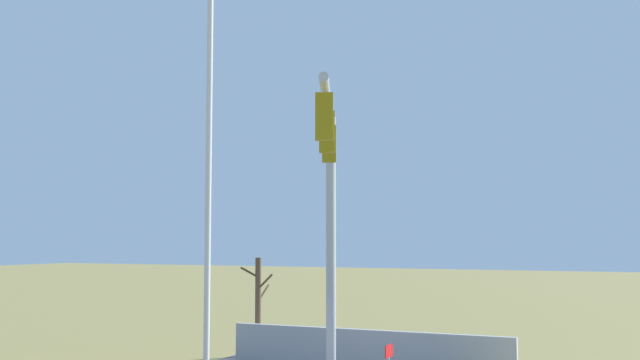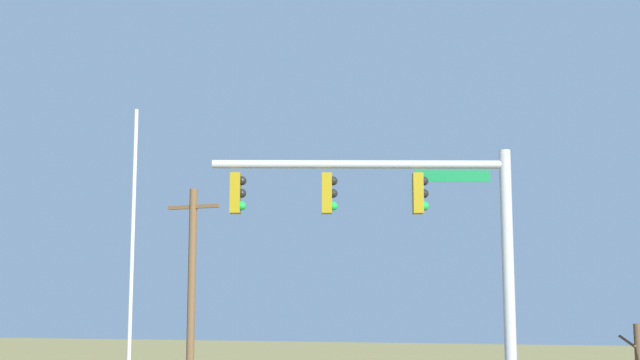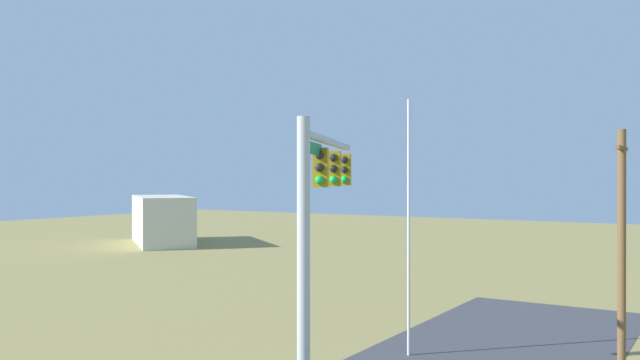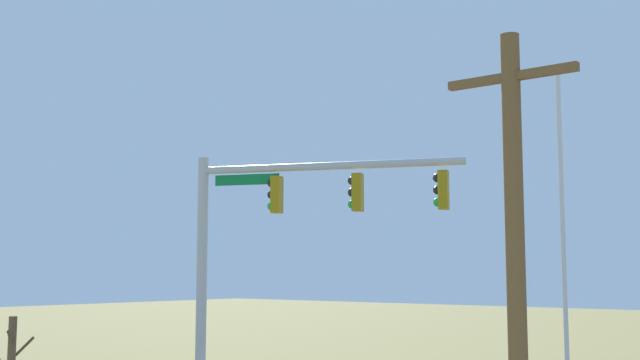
{
  "view_description": "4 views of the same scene",
  "coord_description": "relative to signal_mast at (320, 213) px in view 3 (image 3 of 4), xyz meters",
  "views": [
    {
      "loc": [
        -16.52,
        -9.08,
        3.89
      ],
      "look_at": [
        0.04,
        -1.67,
        5.33
      ],
      "focal_mm": 42.14,
      "sensor_mm": 36.0,
      "label": 1
    },
    {
      "loc": [
        6.68,
        -21.65,
        3.58
      ],
      "look_at": [
        -0.74,
        -2.78,
        6.6
      ],
      "focal_mm": 49.79,
      "sensor_mm": 36.0,
      "label": 2
    },
    {
      "loc": [
        14.76,
        7.08,
        6.12
      ],
      "look_at": [
        -0.42,
        -2.44,
        6.05
      ],
      "focal_mm": 37.06,
      "sensor_mm": 36.0,
      "label": 3
    },
    {
      "loc": [
        -12.75,
        14.25,
        4.39
      ],
      "look_at": [
        0.13,
        -1.85,
        6.71
      ],
      "focal_mm": 45.48,
      "sensor_mm": 36.0,
      "label": 4
    }
  ],
  "objects": [
    {
      "name": "utility_pole",
      "position": [
        -9.28,
        5.46,
        -1.28
      ],
      "size": [
        1.9,
        0.26,
        7.65
      ],
      "color": "brown",
      "rests_on": "ground_plane"
    },
    {
      "name": "flagpole",
      "position": [
        -7.34,
        -1.01,
        -0.86
      ],
      "size": [
        0.1,
        0.1,
        8.81
      ],
      "primitive_type": "cylinder",
      "color": "silver",
      "rests_on": "ground_plane"
    },
    {
      "name": "signal_mast",
      "position": [
        0.0,
        0.0,
        0.0
      ],
      "size": [
        6.65,
        2.86,
        7.41
      ],
      "color": "#B2B5BA",
      "rests_on": "ground_plane"
    },
    {
      "name": "distant_building",
      "position": [
        -30.31,
        -36.25,
        -3.06
      ],
      "size": [
        10.54,
        11.8,
        4.4
      ],
      "primitive_type": "cube",
      "rotation": [
        0.0,
        0.0,
        4.06
      ],
      "color": "beige",
      "rests_on": "ground_plane"
    }
  ]
}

